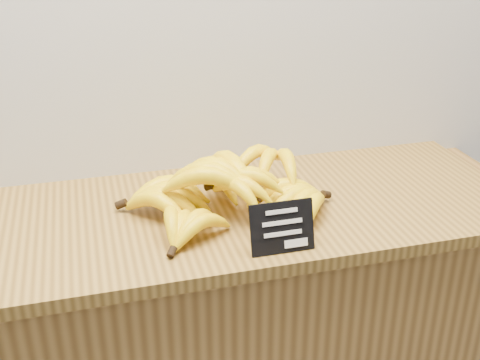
# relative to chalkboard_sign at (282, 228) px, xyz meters

# --- Properties ---
(counter_top) EXTENTS (1.36, 0.54, 0.03)m
(counter_top) POSITION_rel_chalkboard_sign_xyz_m (-0.04, 0.21, -0.07)
(counter_top) COLOR olive
(counter_top) RESTS_ON counter
(chalkboard_sign) EXTENTS (0.13, 0.04, 0.10)m
(chalkboard_sign) POSITION_rel_chalkboard_sign_xyz_m (0.00, 0.00, 0.00)
(chalkboard_sign) COLOR black
(chalkboard_sign) RESTS_ON counter_top
(banana_pile) EXTENTS (0.48, 0.37, 0.13)m
(banana_pile) POSITION_rel_chalkboard_sign_xyz_m (-0.06, 0.19, 0.00)
(banana_pile) COLOR yellow
(banana_pile) RESTS_ON counter_top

